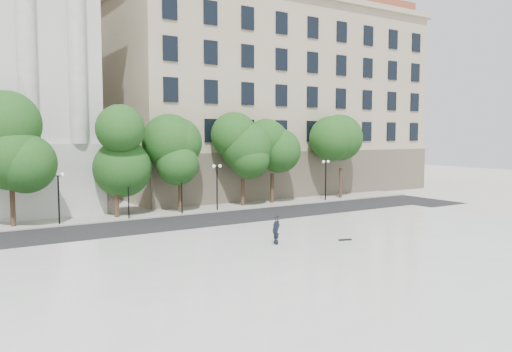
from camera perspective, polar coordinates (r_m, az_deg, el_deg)
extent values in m
plane|color=beige|center=(21.87, 7.70, -13.08)|extent=(160.00, 160.00, 0.00)
cube|color=white|center=(24.09, 3.04, -10.81)|extent=(44.00, 22.00, 0.45)
cube|color=black|center=(37.10, -10.51, -5.73)|extent=(60.00, 8.00, 0.02)
cube|color=#AFACA1|center=(42.65, -13.50, -4.36)|extent=(60.00, 4.00, 0.12)
cube|color=tan|center=(64.43, -0.89, 8.08)|extent=(36.00, 26.00, 21.00)
cube|color=brown|center=(66.19, -0.90, 18.34)|extent=(34.00, 24.00, 1.40)
cylinder|color=black|center=(40.45, -14.36, -2.44)|extent=(0.10, 0.10, 3.50)
imported|color=black|center=(40.26, -14.42, 0.50)|extent=(0.56, 1.67, 0.66)
cylinder|color=black|center=(42.04, -8.48, -2.08)|extent=(0.10, 0.10, 3.50)
imported|color=black|center=(41.85, -8.51, 0.79)|extent=(0.95, 1.81, 0.72)
imported|color=black|center=(28.66, 2.29, -7.38)|extent=(1.20, 1.73, 0.44)
cube|color=black|center=(30.18, 10.15, -7.19)|extent=(0.81, 0.40, 0.08)
cylinder|color=#382619|center=(39.97, -26.05, -3.09)|extent=(0.36, 0.36, 3.18)
sphere|color=#124214|center=(39.65, -26.27, 3.11)|extent=(4.48, 4.48, 4.48)
cylinder|color=#382619|center=(41.44, -15.65, -2.71)|extent=(0.36, 0.36, 2.92)
sphere|color=#124214|center=(41.13, -15.77, 2.77)|extent=(4.43, 4.43, 4.43)
cylinder|color=#382619|center=(43.17, -8.64, -2.31)|extent=(0.36, 0.36, 2.90)
sphere|color=#124214|center=(42.87, -8.70, 2.92)|extent=(4.06, 4.06, 4.06)
cylinder|color=#382619|center=(46.56, -1.52, -1.94)|extent=(0.36, 0.36, 2.60)
sphere|color=#124214|center=(46.29, -1.53, 2.40)|extent=(4.04, 4.04, 4.04)
cylinder|color=#382619|center=(48.48, 1.86, -1.46)|extent=(0.36, 0.36, 2.97)
sphere|color=#124214|center=(48.22, 1.87, 3.31)|extent=(3.84, 3.84, 3.84)
cylinder|color=#382619|center=(53.11, 9.63, -0.86)|extent=(0.36, 0.36, 3.21)
sphere|color=#124214|center=(52.87, 9.69, 3.85)|extent=(4.35, 4.35, 4.35)
cylinder|color=black|center=(39.49, -21.61, -2.66)|extent=(0.12, 0.12, 3.69)
cube|color=black|center=(39.31, -21.69, 0.01)|extent=(0.60, 0.06, 0.06)
sphere|color=white|center=(39.25, -22.13, 0.14)|extent=(0.28, 0.28, 0.28)
sphere|color=white|center=(39.36, -21.27, 0.18)|extent=(0.28, 0.28, 0.28)
cylinder|color=black|center=(43.79, -4.47, -1.53)|extent=(0.12, 0.12, 3.88)
cube|color=black|center=(43.62, -4.49, 1.00)|extent=(0.60, 0.06, 0.06)
sphere|color=white|center=(43.48, -4.84, 1.12)|extent=(0.28, 0.28, 0.28)
sphere|color=white|center=(43.76, -4.14, 1.15)|extent=(0.28, 0.28, 0.28)
cylinder|color=black|center=(50.67, 7.96, -0.69)|extent=(0.12, 0.12, 3.93)
cube|color=black|center=(50.53, 7.99, 1.53)|extent=(0.60, 0.06, 0.06)
sphere|color=white|center=(50.33, 7.73, 1.64)|extent=(0.28, 0.28, 0.28)
sphere|color=white|center=(50.72, 8.25, 1.65)|extent=(0.28, 0.28, 0.28)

